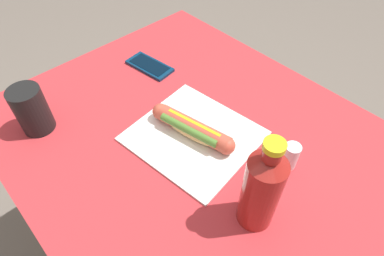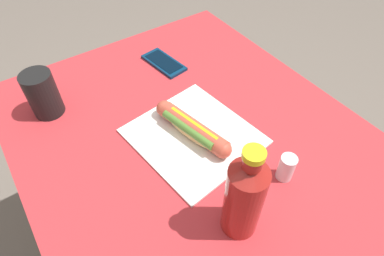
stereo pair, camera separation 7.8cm
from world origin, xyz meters
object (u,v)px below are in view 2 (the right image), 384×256
at_px(hot_dog, 192,128).
at_px(cell_phone, 164,63).
at_px(drinking_cup, 43,94).
at_px(salt_shaker, 286,168).
at_px(soda_bottle, 244,197).

xyz_separation_m(hot_dog, cell_phone, (0.29, -0.10, -0.02)).
relative_size(drinking_cup, salt_shaker, 1.86).
relative_size(soda_bottle, salt_shaker, 3.54).
bearing_deg(soda_bottle, drinking_cup, 21.45).
relative_size(cell_phone, drinking_cup, 1.26).
xyz_separation_m(cell_phone, soda_bottle, (-0.54, 0.15, 0.10)).
bearing_deg(hot_dog, salt_shaker, -154.33).
xyz_separation_m(soda_bottle, salt_shaker, (0.03, -0.16, -0.07)).
distance_m(soda_bottle, salt_shaker, 0.17).
distance_m(hot_dog, drinking_cup, 0.39).
distance_m(cell_phone, soda_bottle, 0.57).
distance_m(hot_dog, salt_shaker, 0.24).
height_order(soda_bottle, salt_shaker, soda_bottle).
bearing_deg(salt_shaker, drinking_cup, 36.07).
xyz_separation_m(drinking_cup, salt_shaker, (-0.50, -0.37, -0.03)).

